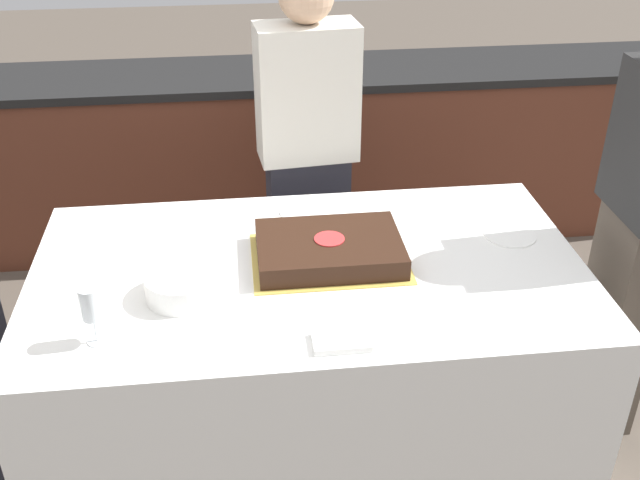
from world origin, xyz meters
TOP-DOWN VIEW (x-y plane):
  - ground_plane at (0.00, 0.00)m, footprint 14.00×14.00m
  - back_counter at (0.00, 1.59)m, footprint 4.40×0.58m
  - dining_table at (0.00, 0.00)m, footprint 1.83×1.04m
  - cake at (0.07, 0.04)m, footprint 0.52×0.38m
  - plate_stack at (-0.41, -0.12)m, footprint 0.23×0.23m
  - wine_glass at (-0.64, -0.32)m, footprint 0.06×0.06m
  - side_plate_near_cake at (0.02, 0.38)m, footprint 0.18×0.18m
  - side_plate_right_edge at (0.73, 0.12)m, footprint 0.18×0.18m
  - utensil_pile at (0.05, -0.41)m, footprint 0.16×0.10m
  - person_cutting_cake at (0.07, 0.74)m, footprint 0.41×0.24m

SIDE VIEW (x-z plane):
  - ground_plane at x=0.00m, z-range 0.00..0.00m
  - dining_table at x=0.00m, z-range 0.00..0.76m
  - back_counter at x=0.00m, z-range 0.00..0.92m
  - side_plate_near_cake at x=0.02m, z-range 0.76..0.77m
  - side_plate_right_edge at x=0.73m, z-range 0.76..0.77m
  - utensil_pile at x=0.05m, z-range 0.76..0.78m
  - cake at x=0.07m, z-range 0.76..0.84m
  - plate_stack at x=-0.41m, z-range 0.76..0.85m
  - person_cutting_cake at x=0.07m, z-range 0.03..1.61m
  - wine_glass at x=-0.64m, z-range 0.80..0.99m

